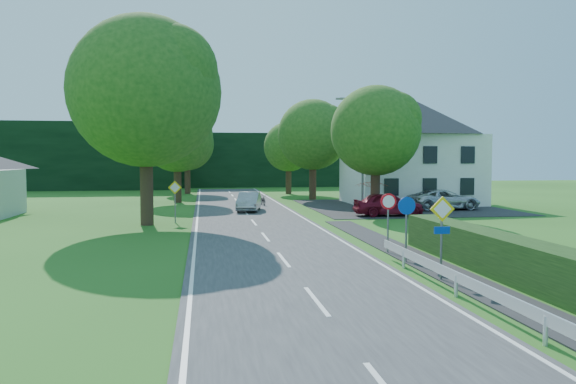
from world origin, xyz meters
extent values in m
cube|color=#363638|center=(0.00, 20.00, 0.02)|extent=(7.00, 80.00, 0.04)
cube|color=black|center=(12.00, 33.00, 0.02)|extent=(14.00, 16.00, 0.04)
cube|color=white|center=(-3.25, 20.00, 0.04)|extent=(0.12, 80.00, 0.01)
cube|color=white|center=(3.25, 20.00, 0.04)|extent=(0.12, 80.00, 0.01)
cube|color=black|center=(8.00, 66.00, 3.50)|extent=(30.00, 5.00, 7.00)
cube|color=white|center=(14.00, 36.00, 2.80)|extent=(10.00, 8.00, 5.60)
pyramid|color=#242429|center=(14.00, 36.00, 7.10)|extent=(10.60, 8.40, 3.00)
cylinder|color=slate|center=(8.20, 30.00, 4.00)|extent=(0.16, 0.16, 8.00)
cylinder|color=slate|center=(7.40, 30.00, 7.90)|extent=(1.70, 0.10, 0.10)
cube|color=slate|center=(6.50, 30.00, 7.85)|extent=(0.50, 0.18, 0.12)
cylinder|color=slate|center=(4.30, 8.00, 1.20)|extent=(0.07, 0.07, 2.40)
cube|color=yellow|center=(4.30, 7.97, 2.20)|extent=(0.78, 0.04, 0.78)
cube|color=white|center=(4.30, 7.97, 2.20)|extent=(0.57, 0.05, 0.57)
cube|color=#0B3AAC|center=(4.30, 7.97, 1.55)|extent=(0.50, 0.04, 0.22)
cylinder|color=slate|center=(4.30, 11.00, 1.10)|extent=(0.07, 0.07, 2.20)
cylinder|color=#0B3AAC|center=(4.30, 10.97, 2.05)|extent=(0.64, 0.04, 0.64)
cylinder|color=slate|center=(4.30, 13.00, 1.10)|extent=(0.07, 0.07, 2.20)
cylinder|color=red|center=(4.30, 12.97, 2.05)|extent=(0.64, 0.04, 0.64)
cylinder|color=white|center=(4.30, 12.95, 2.05)|extent=(0.48, 0.04, 0.48)
cylinder|color=slate|center=(-4.50, 25.00, 1.10)|extent=(0.07, 0.07, 2.20)
cube|color=yellow|center=(-4.50, 24.97, 2.05)|extent=(0.78, 0.04, 0.78)
cube|color=white|center=(-4.50, 24.97, 2.05)|extent=(0.57, 0.05, 0.57)
imported|color=#A2A3A6|center=(0.30, 31.17, 0.71)|extent=(2.12, 4.24, 1.33)
imported|color=black|center=(1.80, 35.86, 0.47)|extent=(0.73, 1.69, 0.86)
imported|color=maroon|center=(8.90, 26.50, 0.79)|extent=(4.49, 1.94, 1.51)
imported|color=silver|center=(11.62, 36.48, 0.73)|extent=(4.41, 2.62, 1.37)
imported|color=#54555A|center=(14.66, 31.71, 0.70)|extent=(4.58, 4.52, 1.33)
imported|color=silver|center=(14.30, 30.08, 0.76)|extent=(5.34, 2.72, 1.44)
imported|color=red|center=(8.81, 29.87, 1.12)|extent=(2.77, 2.80, 2.16)
camera|label=1|loc=(-2.88, -8.09, 3.74)|focal=35.00mm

